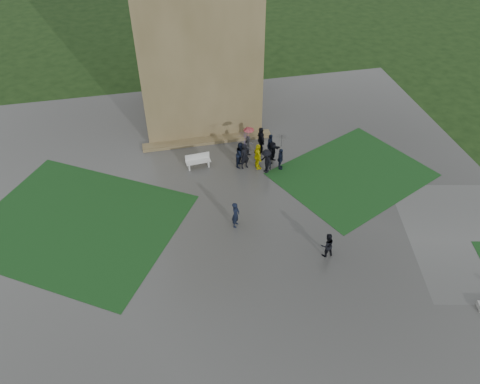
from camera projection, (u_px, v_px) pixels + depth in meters
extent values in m
plane|color=black|center=(239.00, 252.00, 24.88)|extent=(120.00, 120.00, 0.00)
cube|color=#3A3A38|center=(232.00, 226.00, 26.37)|extent=(34.00, 34.00, 0.02)
cube|color=#123615|center=(78.00, 224.00, 26.49)|extent=(14.10, 13.46, 0.01)
cube|color=#123615|center=(352.00, 174.00, 29.95)|extent=(11.12, 10.15, 0.01)
cube|color=brown|center=(208.00, 141.00, 32.70)|extent=(9.00, 0.80, 0.22)
cube|color=silver|center=(198.00, 161.00, 30.23)|extent=(1.63, 0.61, 0.06)
cube|color=silver|center=(189.00, 166.00, 30.25)|extent=(0.12, 0.43, 0.45)
cube|color=silver|center=(208.00, 163.00, 30.53)|extent=(0.12, 0.43, 0.45)
cube|color=silver|center=(197.00, 156.00, 30.24)|extent=(1.60, 0.18, 0.43)
imported|color=black|center=(273.00, 152.00, 30.53)|extent=(1.34, 1.35, 1.51)
imported|color=black|center=(270.00, 145.00, 31.10)|extent=(0.94, 1.07, 1.59)
imported|color=black|center=(261.00, 140.00, 31.27)|extent=(0.72, 1.16, 1.91)
imported|color=#47474C|center=(249.00, 146.00, 31.03)|extent=(0.86, 0.76, 1.53)
imported|color=black|center=(241.00, 154.00, 30.12)|extent=(0.89, 0.99, 1.77)
imported|color=black|center=(245.00, 156.00, 29.93)|extent=(0.77, 0.63, 1.81)
imported|color=#D0C60C|center=(258.00, 157.00, 29.85)|extent=(0.75, 1.15, 1.84)
imported|color=black|center=(266.00, 161.00, 29.60)|extent=(0.89, 1.22, 1.70)
imported|color=black|center=(280.00, 159.00, 29.93)|extent=(0.74, 1.00, 1.52)
imported|color=#DC5A65|center=(249.00, 131.00, 30.28)|extent=(0.68, 0.68, 0.59)
imported|color=#5F3593|center=(245.00, 140.00, 29.13)|extent=(1.07, 1.07, 0.99)
imported|color=black|center=(282.00, 141.00, 29.04)|extent=(0.94, 0.94, 0.86)
imported|color=black|center=(236.00, 215.00, 25.87)|extent=(0.64, 0.71, 1.64)
imported|color=black|center=(327.00, 245.00, 24.23)|extent=(0.75, 0.47, 1.48)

